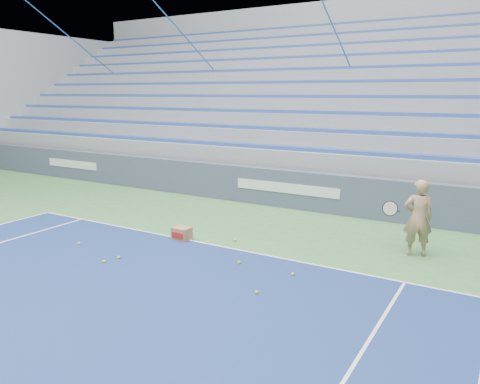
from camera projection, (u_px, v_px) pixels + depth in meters
name	position (u px, v px, depth m)	size (l,w,h in m)	color
sponsor_barrier	(288.00, 189.00, 13.53)	(30.00, 0.32, 1.10)	#404962
bleachers	(352.00, 117.00, 17.97)	(31.00, 9.15, 7.30)	gray
tennis_player	(418.00, 218.00, 9.48)	(0.95, 0.90, 1.59)	tan
ball_box	(182.00, 234.00, 10.59)	(0.41, 0.33, 0.30)	#986D49
tennis_ball_0	(119.00, 258.00, 9.40)	(0.07, 0.07, 0.07)	#BDCF2A
tennis_ball_1	(257.00, 292.00, 7.77)	(0.07, 0.07, 0.07)	#BDCF2A
tennis_ball_2	(208.00, 242.00, 10.36)	(0.07, 0.07, 0.07)	#BDCF2A
tennis_ball_3	(293.00, 274.00, 8.54)	(0.07, 0.07, 0.07)	#BDCF2A
tennis_ball_4	(79.00, 244.00, 10.27)	(0.07, 0.07, 0.07)	#BDCF2A
tennis_ball_5	(239.00, 262.00, 9.13)	(0.07, 0.07, 0.07)	#BDCF2A
tennis_ball_6	(235.00, 240.00, 10.52)	(0.07, 0.07, 0.07)	#BDCF2A
tennis_ball_7	(104.00, 262.00, 9.18)	(0.07, 0.07, 0.07)	#BDCF2A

